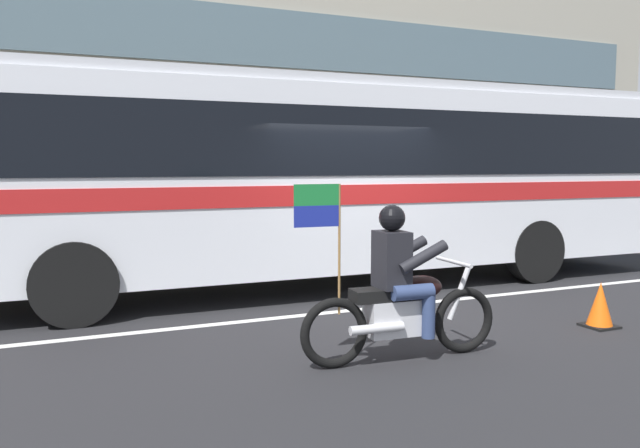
% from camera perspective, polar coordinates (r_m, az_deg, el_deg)
% --- Properties ---
extents(ground_plane, '(60.00, 60.00, 0.00)m').
position_cam_1_polar(ground_plane, '(9.18, 2.71, -6.89)').
color(ground_plane, black).
extents(sidewalk_curb, '(28.00, 3.80, 0.15)m').
position_cam_1_polar(sidewalk_curb, '(13.85, -6.70, -2.41)').
color(sidewalk_curb, gray).
rests_on(sidewalk_curb, ground_plane).
extents(lane_center_stripe, '(26.60, 0.14, 0.01)m').
position_cam_1_polar(lane_center_stripe, '(8.66, 4.49, -7.62)').
color(lane_center_stripe, silver).
rests_on(lane_center_stripe, ground_plane).
extents(transit_bus, '(12.23, 2.70, 3.22)m').
position_cam_1_polar(transit_bus, '(10.08, 0.11, 5.02)').
color(transit_bus, silver).
rests_on(transit_bus, ground_plane).
extents(motorcycle_with_rider, '(2.19, 0.64, 1.78)m').
position_cam_1_polar(motorcycle_with_rider, '(6.33, 7.24, -6.38)').
color(motorcycle_with_rider, black).
rests_on(motorcycle_with_rider, ground_plane).
extents(traffic_cone, '(0.36, 0.36, 0.55)m').
position_cam_1_polar(traffic_cone, '(8.34, 24.03, -6.80)').
color(traffic_cone, '#EA590F').
rests_on(traffic_cone, ground_plane).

